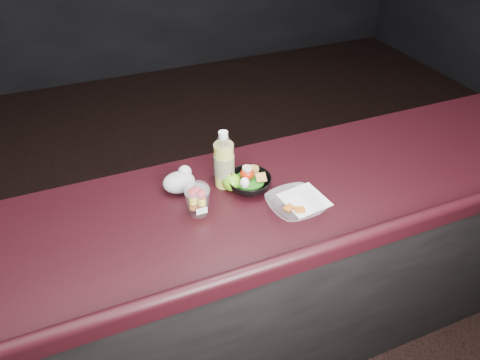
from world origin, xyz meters
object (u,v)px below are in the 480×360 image
object	(u,v)px
fruit_cup	(198,198)
takeout_bowl	(295,205)
lemonade_bottle	(224,163)
green_apple	(232,182)
snack_bowl	(249,182)

from	to	relation	value
fruit_cup	takeout_bowl	bearing A→B (deg)	-20.02
fruit_cup	takeout_bowl	distance (m)	0.37
lemonade_bottle	fruit_cup	distance (m)	0.20
lemonade_bottle	green_apple	size ratio (longest dim) A/B	3.10
lemonade_bottle	takeout_bowl	xyz separation A→B (m)	(0.19, -0.25, -0.08)
fruit_cup	snack_bowl	xyz separation A→B (m)	(0.23, 0.06, -0.04)
green_apple	snack_bowl	xyz separation A→B (m)	(0.07, -0.02, -0.00)
green_apple	takeout_bowl	xyz separation A→B (m)	(0.17, -0.21, -0.01)
snack_bowl	fruit_cup	bearing A→B (deg)	-164.56
takeout_bowl	snack_bowl	bearing A→B (deg)	119.73
fruit_cup	green_apple	bearing A→B (deg)	26.90
snack_bowl	takeout_bowl	size ratio (longest dim) A/B	1.05
green_apple	lemonade_bottle	bearing A→B (deg)	110.73
snack_bowl	lemonade_bottle	bearing A→B (deg)	142.38
fruit_cup	snack_bowl	bearing A→B (deg)	15.44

